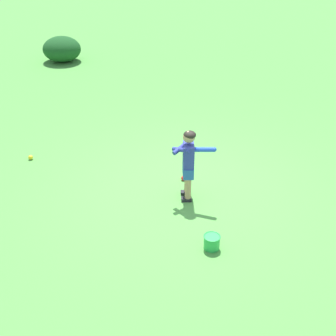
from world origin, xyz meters
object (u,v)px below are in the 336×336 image
Objects in this scene: play_ball_behind_batter at (31,157)px; toy_bucket at (212,242)px; play_ball_near_batter at (184,178)px; child_batter at (189,159)px.

toy_bucket is (-1.34, -3.42, 0.06)m from play_ball_behind_batter.
play_ball_near_batter is 1.65m from toy_bucket.
child_batter reaches higher than toy_bucket.
play_ball_behind_batter is at bearing 92.51° from play_ball_near_batter.
child_batter is 13.54× the size of play_ball_near_batter.
child_batter is at bearing 29.93° from toy_bucket.
toy_bucket is at bearing -150.07° from child_batter.
child_batter is 5.00× the size of toy_bucket.
play_ball_behind_batter is 3.68m from toy_bucket.
play_ball_near_batter and play_ball_behind_batter have the same top height.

